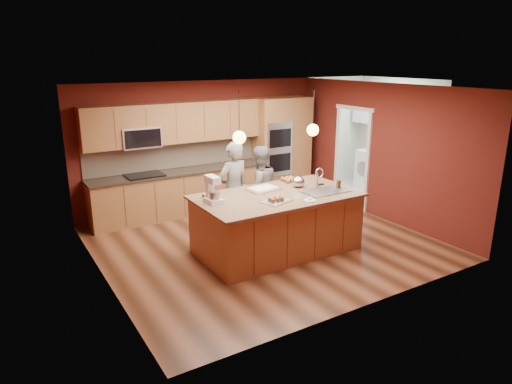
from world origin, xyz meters
TOP-DOWN VIEW (x-y plane):
  - floor at (0.00, 0.00)m, footprint 5.50×5.50m
  - ceiling at (0.00, 0.00)m, footprint 5.50×5.50m
  - wall_back at (0.00, 2.50)m, footprint 5.50×0.00m
  - wall_front at (0.00, -2.50)m, footprint 5.50×0.00m
  - wall_left at (-2.75, 0.00)m, footprint 0.00×5.00m
  - wall_right at (2.75, 0.00)m, footprint 0.00×5.00m
  - cabinet_run at (-0.68, 2.25)m, footprint 3.74×0.64m
  - oven_column at (1.85, 2.19)m, footprint 1.30×0.62m
  - doorway_trim at (2.73, 0.80)m, footprint 0.08×1.11m
  - laundry_room at (4.35, 1.20)m, footprint 2.60×2.70m
  - pendant_left at (-0.69, -0.37)m, footprint 0.20×0.20m
  - pendant_right at (0.71, -0.37)m, footprint 0.20×0.20m
  - island at (0.03, -0.37)m, footprint 2.69×1.50m
  - person_left at (-0.26, 0.63)m, footprint 0.69×0.52m
  - person_right at (0.28, 0.63)m, footprint 0.81×0.65m
  - stand_mixer at (-1.07, -0.20)m, footprint 0.23×0.32m
  - sheet_cake at (-0.04, -0.03)m, footprint 0.55×0.44m
  - cooling_rack at (-0.22, -0.69)m, footprint 0.52×0.43m
  - mixing_bowl at (0.58, -0.18)m, footprint 0.24×0.24m
  - plate at (0.27, -0.92)m, footprint 0.19×0.19m
  - tumbler at (1.12, -0.61)m, footprint 0.08×0.08m
  - phone at (1.01, -0.27)m, footprint 0.15×0.10m
  - cupcakes_left at (-1.02, 0.04)m, footprint 0.22×0.22m
  - cupcakes_rack at (-0.23, -0.70)m, footprint 0.25×0.17m
  - cupcakes_right at (0.66, 0.19)m, footprint 0.26×0.26m
  - washer at (4.23, 0.83)m, footprint 0.68×0.70m
  - dryer at (4.18, 1.61)m, footprint 0.64×0.66m

SIDE VIEW (x-z plane):
  - floor at x=0.00m, z-range 0.00..0.00m
  - dryer at x=4.18m, z-range 0.00..0.95m
  - island at x=0.03m, z-range -0.18..1.19m
  - washer at x=4.23m, z-range 0.00..1.06m
  - person_right at x=0.28m, z-range 0.00..1.61m
  - person_left at x=-0.26m, z-range 0.00..1.74m
  - cabinet_run at x=-0.68m, z-range -0.17..2.13m
  - phone at x=1.01m, z-range 0.99..1.00m
  - plate at x=0.27m, z-range 0.99..1.00m
  - cooling_rack at x=-0.22m, z-range 0.99..1.01m
  - sheet_cake at x=-0.04m, z-range 0.99..1.03m
  - cupcakes_left at x=-1.02m, z-range 0.99..1.05m
  - cupcakes_right at x=0.66m, z-range 0.99..1.07m
  - cupcakes_rack at x=-0.23m, z-range 1.01..1.08m
  - doorway_trim at x=2.73m, z-range -0.05..2.15m
  - tumbler at x=1.12m, z-range 0.99..1.14m
  - mixing_bowl at x=0.58m, z-range 0.98..1.18m
  - oven_column at x=1.85m, z-range 0.00..2.30m
  - stand_mixer at x=-1.07m, z-range 0.96..1.38m
  - wall_back at x=0.00m, z-range -1.40..4.10m
  - wall_front at x=0.00m, z-range -1.40..4.10m
  - wall_left at x=-2.75m, z-range -1.15..3.85m
  - wall_right at x=2.75m, z-range -1.15..3.85m
  - laundry_room at x=4.35m, z-range 0.60..3.30m
  - pendant_left at x=-0.69m, z-range 1.60..2.40m
  - pendant_right at x=0.71m, z-range 1.60..2.40m
  - ceiling at x=0.00m, z-range 2.70..2.70m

